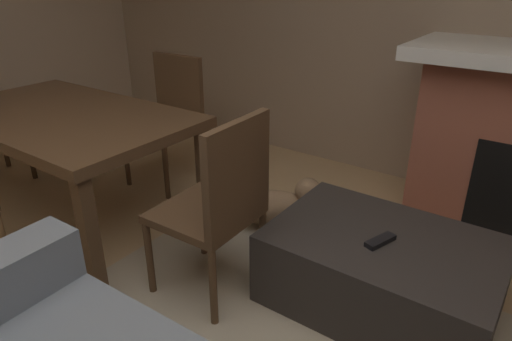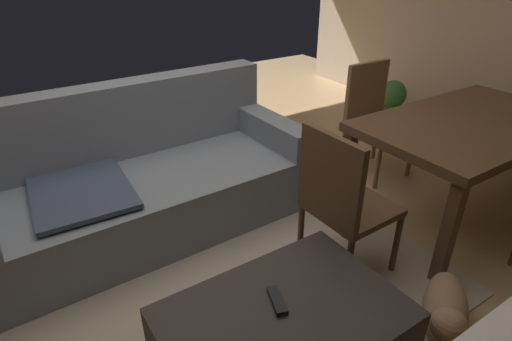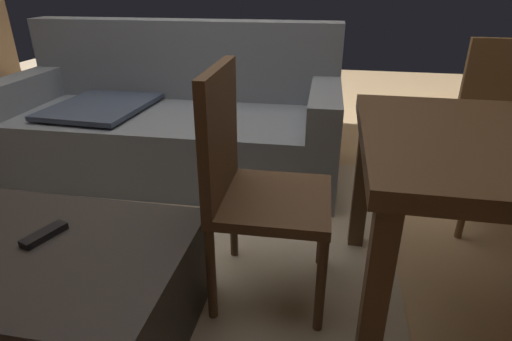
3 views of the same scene
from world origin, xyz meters
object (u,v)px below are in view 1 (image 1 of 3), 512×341
Objects in this scene: tv_remote at (380,241)px; dining_chair_south at (170,113)px; dining_table at (64,125)px; small_dog at (275,205)px; dining_chair_west at (220,201)px; ottoman_coffee_table at (381,271)px.

tv_remote is 0.17× the size of dining_chair_south.
dining_table is 1.34m from small_dog.
small_dog is at bearing -79.80° from dining_chair_west.
dining_chair_south is at bearing -35.80° from dining_chair_west.
dining_table is at bearing 28.49° from tv_remote.
dining_chair_west is 0.75m from small_dog.
small_dog is at bearing -148.14° from dining_table.
tv_remote is at bearing -170.17° from dining_table.
small_dog is at bearing 169.58° from dining_chair_south.
dining_chair_west reaches higher than dining_table.
dining_chair_south is at bearing -10.42° from small_dog.
ottoman_coffee_table is 1.87× the size of small_dog.
dining_chair_west and dining_chair_south have the same top height.
dining_table is 1.68× the size of dining_chair_west.
dining_chair_west is (0.67, 0.37, 0.33)m from ottoman_coffee_table.
dining_chair_west is at bearing 144.20° from dining_chair_south.
small_dog is at bearing -19.68° from ottoman_coffee_table.
tv_remote is at bearing 87.33° from ottoman_coffee_table.
dining_chair_west reaches higher than small_dog.
dining_chair_west is at bearing 44.10° from tv_remote.
dining_table is 1.68× the size of dining_chair_south.
dining_chair_south is at bearing -89.77° from dining_table.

